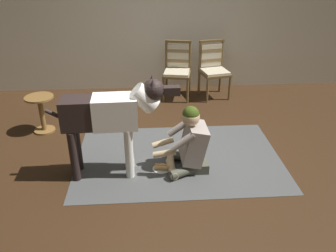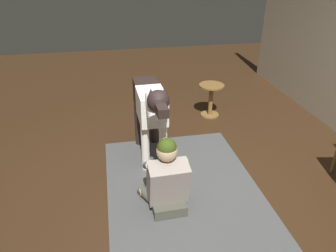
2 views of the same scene
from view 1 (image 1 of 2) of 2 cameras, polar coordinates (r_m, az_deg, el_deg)
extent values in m
plane|color=#352112|center=(4.47, 0.82, -5.24)|extent=(12.77, 12.77, 0.00)
cube|color=beige|center=(6.48, -1.03, 17.38)|extent=(7.38, 0.10, 2.60)
cube|color=#464747|center=(4.46, 1.75, -5.21)|extent=(2.58, 1.71, 0.01)
cylinder|color=brown|center=(6.00, 3.22, 5.71)|extent=(0.04, 0.04, 0.42)
cylinder|color=brown|center=(6.03, -0.74, 5.89)|extent=(0.04, 0.04, 0.42)
cylinder|color=brown|center=(6.39, 3.49, 7.06)|extent=(0.04, 0.04, 0.42)
cylinder|color=brown|center=(6.42, -0.25, 7.22)|extent=(0.04, 0.04, 0.42)
cube|color=brown|center=(6.13, 1.46, 8.51)|extent=(0.54, 0.54, 0.04)
cube|color=#C3B699|center=(6.12, 1.46, 8.85)|extent=(0.49, 0.49, 0.04)
cylinder|color=brown|center=(6.23, 3.62, 11.47)|extent=(0.04, 0.04, 0.52)
cylinder|color=brown|center=(6.27, -0.26, 11.61)|extent=(0.04, 0.04, 0.52)
cube|color=brown|center=(6.19, 1.71, 13.69)|extent=(0.46, 0.13, 0.04)
cube|color=#C3B699|center=(6.25, 1.67, 11.46)|extent=(0.38, 0.12, 0.40)
cube|color=olive|center=(6.23, 1.69, 12.24)|extent=(0.39, 0.13, 0.06)
cube|color=olive|center=(6.27, 1.66, 10.67)|extent=(0.39, 0.13, 0.06)
cylinder|color=brown|center=(6.21, 10.07, 6.08)|extent=(0.04, 0.04, 0.42)
cylinder|color=brown|center=(6.04, 6.48, 5.75)|extent=(0.04, 0.04, 0.42)
cylinder|color=brown|center=(6.56, 8.54, 7.35)|extent=(0.04, 0.04, 0.42)
cylinder|color=brown|center=(6.41, 5.10, 7.06)|extent=(0.04, 0.04, 0.42)
cube|color=brown|center=(6.22, 7.68, 8.57)|extent=(0.54, 0.54, 0.04)
cube|color=#C3B699|center=(6.21, 7.70, 8.90)|extent=(0.50, 0.50, 0.04)
cylinder|color=brown|center=(6.41, 8.85, 11.64)|extent=(0.04, 0.04, 0.52)
cylinder|color=brown|center=(6.25, 5.30, 11.46)|extent=(0.04, 0.04, 0.52)
cube|color=brown|center=(6.27, 7.22, 13.67)|extent=(0.46, 0.14, 0.04)
cube|color=#C3B699|center=(6.33, 7.09, 11.47)|extent=(0.38, 0.13, 0.40)
cube|color=olive|center=(6.31, 7.14, 12.25)|extent=(0.39, 0.14, 0.06)
cube|color=olive|center=(6.35, 7.04, 10.70)|extent=(0.39, 0.14, 0.06)
cube|color=#47483C|center=(4.26, 4.72, -6.10)|extent=(0.25, 0.35, 0.12)
cylinder|color=#47483C|center=(4.11, 2.87, -7.35)|extent=(0.41, 0.28, 0.11)
cylinder|color=tan|center=(4.15, 0.67, -6.99)|extent=(0.13, 0.37, 0.09)
cylinder|color=#47483C|center=(4.37, 2.30, -5.06)|extent=(0.41, 0.26, 0.11)
cylinder|color=tan|center=(4.30, 0.43, -5.73)|extent=(0.11, 0.36, 0.09)
cube|color=gray|center=(4.11, 4.24, -2.79)|extent=(0.32, 0.41, 0.49)
cylinder|color=gray|center=(3.87, 2.43, -2.62)|extent=(0.29, 0.09, 0.24)
cylinder|color=tan|center=(3.98, -0.57, -4.52)|extent=(0.28, 0.10, 0.12)
cylinder|color=gray|center=(4.18, 1.80, -0.26)|extent=(0.29, 0.09, 0.24)
cylinder|color=tan|center=(4.20, -0.86, -2.74)|extent=(0.28, 0.12, 0.12)
sphere|color=tan|center=(3.94, 3.74, 1.44)|extent=(0.21, 0.21, 0.21)
sphere|color=#344412|center=(3.93, 3.76, 1.92)|extent=(0.19, 0.19, 0.19)
cylinder|color=white|center=(4.18, -6.37, -3.01)|extent=(0.10, 0.10, 0.61)
cylinder|color=white|center=(3.98, -6.39, -4.59)|extent=(0.10, 0.10, 0.61)
cylinder|color=black|center=(4.24, -14.72, -3.32)|extent=(0.10, 0.10, 0.61)
cylinder|color=black|center=(4.05, -15.14, -4.89)|extent=(0.10, 0.10, 0.61)
cube|color=white|center=(3.86, -8.66, 2.32)|extent=(0.49, 0.33, 0.36)
cube|color=black|center=(3.90, -14.12, 2.06)|extent=(0.43, 0.31, 0.34)
cylinder|color=white|center=(3.80, -3.88, 4.58)|extent=(0.36, 0.23, 0.35)
sphere|color=black|center=(3.76, -2.39, 5.98)|extent=(0.24, 0.24, 0.24)
cube|color=black|center=(3.78, 0.63, 5.84)|extent=(0.18, 0.11, 0.09)
cone|color=black|center=(3.80, -2.66, 7.61)|extent=(0.09, 0.09, 0.11)
cone|color=black|center=(3.67, -2.54, 6.87)|extent=(0.09, 0.09, 0.11)
cylinder|color=black|center=(3.96, -17.30, 1.43)|extent=(0.31, 0.05, 0.21)
cylinder|color=silver|center=(4.25, -1.06, -7.04)|extent=(0.22, 0.22, 0.01)
cylinder|color=tan|center=(4.21, -1.11, -6.86)|extent=(0.17, 0.08, 0.05)
cylinder|color=tan|center=(4.25, -1.01, -6.54)|extent=(0.17, 0.08, 0.05)
cylinder|color=#AA533B|center=(4.23, -1.06, -6.62)|extent=(0.18, 0.07, 0.04)
cylinder|color=brown|center=(5.32, -19.97, 1.73)|extent=(0.07, 0.07, 0.52)
cylinder|color=brown|center=(5.42, -19.57, -0.62)|extent=(0.30, 0.30, 0.02)
cylinder|color=brown|center=(5.21, -20.43, 4.42)|extent=(0.40, 0.40, 0.02)
camera|label=2|loc=(4.30, 44.26, 19.54)|focal=33.99mm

